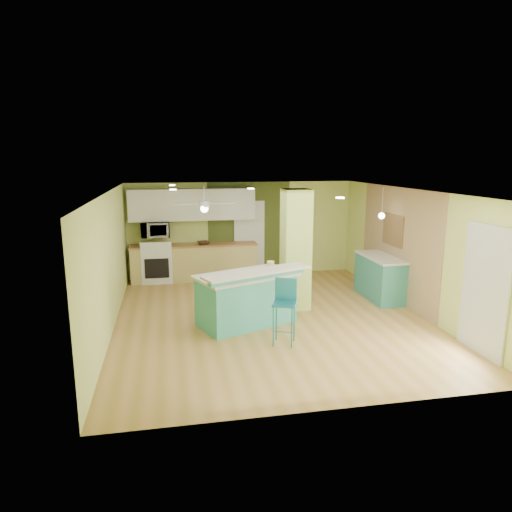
# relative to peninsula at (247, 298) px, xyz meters

# --- Properties ---
(floor) EXTENTS (6.00, 7.00, 0.01)m
(floor) POSITION_rel_peninsula_xyz_m (0.52, 0.29, -0.53)
(floor) COLOR #A37A39
(floor) RESTS_ON ground
(ceiling) EXTENTS (6.00, 7.00, 0.01)m
(ceiling) POSITION_rel_peninsula_xyz_m (0.52, 0.29, 1.98)
(ceiling) COLOR white
(ceiling) RESTS_ON wall_back
(wall_back) EXTENTS (6.00, 0.01, 2.50)m
(wall_back) POSITION_rel_peninsula_xyz_m (0.52, 3.80, 0.73)
(wall_back) COLOR #CDDB75
(wall_back) RESTS_ON floor
(wall_front) EXTENTS (6.00, 0.01, 2.50)m
(wall_front) POSITION_rel_peninsula_xyz_m (0.52, -3.21, 0.73)
(wall_front) COLOR #CDDB75
(wall_front) RESTS_ON floor
(wall_left) EXTENTS (0.01, 7.00, 2.50)m
(wall_left) POSITION_rel_peninsula_xyz_m (-2.49, 0.29, 0.73)
(wall_left) COLOR #CDDB75
(wall_left) RESTS_ON floor
(wall_right) EXTENTS (0.01, 7.00, 2.50)m
(wall_right) POSITION_rel_peninsula_xyz_m (3.52, 0.29, 0.73)
(wall_right) COLOR #CDDB75
(wall_right) RESTS_ON floor
(wood_panel) EXTENTS (0.02, 3.40, 2.50)m
(wood_panel) POSITION_rel_peninsula_xyz_m (3.51, 0.89, 0.73)
(wood_panel) COLOR #977756
(wood_panel) RESTS_ON floor
(olive_accent) EXTENTS (2.20, 0.02, 2.50)m
(olive_accent) POSITION_rel_peninsula_xyz_m (0.72, 3.78, 0.73)
(olive_accent) COLOR #424F1F
(olive_accent) RESTS_ON floor
(interior_door) EXTENTS (0.82, 0.05, 2.00)m
(interior_door) POSITION_rel_peninsula_xyz_m (0.72, 3.75, 0.48)
(interior_door) COLOR white
(interior_door) RESTS_ON floor
(french_door) EXTENTS (0.04, 1.08, 2.10)m
(french_door) POSITION_rel_peninsula_xyz_m (3.49, -2.01, 0.53)
(french_door) COLOR silver
(french_door) RESTS_ON floor
(column) EXTENTS (0.55, 0.55, 2.50)m
(column) POSITION_rel_peninsula_xyz_m (1.17, 0.79, 0.73)
(column) COLOR #ADC75C
(column) RESTS_ON floor
(kitchen_run) EXTENTS (3.25, 0.63, 0.94)m
(kitchen_run) POSITION_rel_peninsula_xyz_m (-0.78, 3.49, -0.05)
(kitchen_run) COLOR tan
(kitchen_run) RESTS_ON floor
(stove) EXTENTS (0.76, 0.66, 1.08)m
(stove) POSITION_rel_peninsula_xyz_m (-1.73, 3.48, -0.06)
(stove) COLOR white
(stove) RESTS_ON floor
(upper_cabinets) EXTENTS (3.20, 0.34, 0.80)m
(upper_cabinets) POSITION_rel_peninsula_xyz_m (-0.78, 3.61, 1.43)
(upper_cabinets) COLOR white
(upper_cabinets) RESTS_ON wall_back
(microwave) EXTENTS (0.70, 0.48, 0.39)m
(microwave) POSITION_rel_peninsula_xyz_m (-1.73, 3.49, 0.83)
(microwave) COLOR white
(microwave) RESTS_ON wall_back
(ceiling_fan) EXTENTS (1.41, 1.41, 0.61)m
(ceiling_fan) POSITION_rel_peninsula_xyz_m (-0.58, 2.29, 1.56)
(ceiling_fan) COLOR silver
(ceiling_fan) RESTS_ON ceiling
(pendant_lamp) EXTENTS (0.14, 0.14, 0.69)m
(pendant_lamp) POSITION_rel_peninsula_xyz_m (3.17, 1.04, 1.36)
(pendant_lamp) COLOR white
(pendant_lamp) RESTS_ON ceiling
(wall_decor) EXTENTS (0.03, 0.90, 0.70)m
(wall_decor) POSITION_rel_peninsula_xyz_m (3.48, 1.09, 1.03)
(wall_decor) COLOR brown
(wall_decor) RESTS_ON wood_panel
(peninsula) EXTENTS (2.26, 1.79, 1.13)m
(peninsula) POSITION_rel_peninsula_xyz_m (0.00, 0.00, 0.00)
(peninsula) COLOR teal
(peninsula) RESTS_ON floor
(bar_stool) EXTENTS (0.48, 0.48, 1.12)m
(bar_stool) POSITION_rel_peninsula_xyz_m (0.48, -1.00, 0.23)
(bar_stool) COLOR #1C7081
(bar_stool) RESTS_ON floor
(side_counter) EXTENTS (0.64, 1.51, 0.97)m
(side_counter) POSITION_rel_peninsula_xyz_m (3.22, 1.05, -0.03)
(side_counter) COLOR teal
(side_counter) RESTS_ON floor
(fruit_bowl) EXTENTS (0.42, 0.42, 0.08)m
(fruit_bowl) POSITION_rel_peninsula_xyz_m (-0.54, 3.41, 0.46)
(fruit_bowl) COLOR #392617
(fruit_bowl) RESTS_ON kitchen_run
(canister) EXTENTS (0.14, 0.14, 0.18)m
(canister) POSITION_rel_peninsula_xyz_m (0.51, 0.22, 0.55)
(canister) COLOR yellow
(canister) RESTS_ON peninsula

